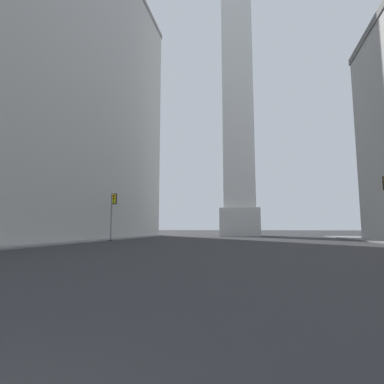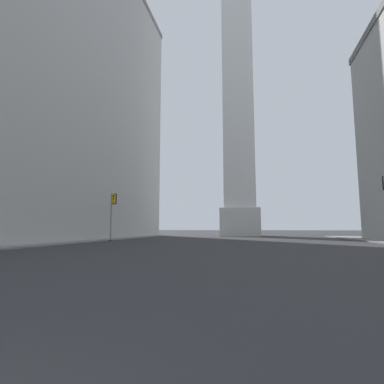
% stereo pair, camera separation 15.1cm
% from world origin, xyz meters
% --- Properties ---
extents(sidewalk_left, '(5.00, 70.41, 0.15)m').
position_xyz_m(sidewalk_left, '(-17.29, 21.12, 0.07)').
color(sidewalk_left, slate).
rests_on(sidewalk_left, ground_plane).
extents(building_left, '(24.64, 55.02, 44.62)m').
position_xyz_m(building_left, '(-29.00, 31.60, 22.32)').
color(building_left, '#B2AFAA').
rests_on(building_left, ground_plane).
extents(obelisk, '(7.55, 7.55, 71.60)m').
position_xyz_m(obelisk, '(0.00, 58.68, 34.47)').
color(obelisk, silver).
rests_on(obelisk, ground_plane).
extents(traffic_light_mid_left, '(0.76, 0.52, 5.80)m').
position_xyz_m(traffic_light_mid_left, '(-14.42, 32.98, 3.82)').
color(traffic_light_mid_left, slate).
rests_on(traffic_light_mid_left, ground_plane).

